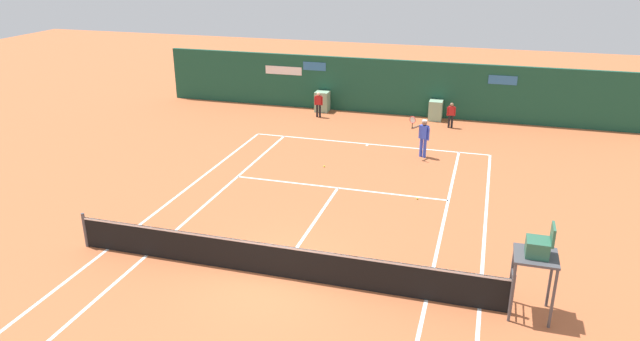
% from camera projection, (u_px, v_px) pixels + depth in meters
% --- Properties ---
extents(ground_plane, '(80.00, 80.00, 0.01)m').
position_uv_depth(ground_plane, '(284.00, 266.00, 16.31)').
color(ground_plane, '#BC6038').
extents(tennis_net, '(12.10, 0.10, 1.07)m').
position_uv_depth(tennis_net, '(277.00, 260.00, 15.61)').
color(tennis_net, '#4C4C51').
rests_on(tennis_net, ground_plane).
extents(sponsor_back_wall, '(25.00, 1.02, 2.86)m').
position_uv_depth(sponsor_back_wall, '(389.00, 88.00, 30.49)').
color(sponsor_back_wall, '#194C38').
rests_on(sponsor_back_wall, ground_plane).
extents(umpire_chair, '(1.00, 1.00, 2.41)m').
position_uv_depth(umpire_chair, '(537.00, 255.00, 13.62)').
color(umpire_chair, '#47474C').
rests_on(umpire_chair, ground_plane).
extents(player_on_baseline, '(0.83, 0.64, 1.84)m').
position_uv_depth(player_on_baseline, '(423.00, 135.00, 24.31)').
color(player_on_baseline, blue).
rests_on(player_on_baseline, ground_plane).
extents(ball_kid_centre_post, '(0.44, 0.19, 1.31)m').
position_uv_depth(ball_kid_centre_post, '(319.00, 103.00, 30.09)').
color(ball_kid_centre_post, black).
rests_on(ball_kid_centre_post, ground_plane).
extents(ball_kid_left_post, '(0.41, 0.20, 1.25)m').
position_uv_depth(ball_kid_left_post, '(451.00, 113.00, 28.34)').
color(ball_kid_left_post, black).
rests_on(ball_kid_left_post, ground_plane).
extents(tennis_ball_by_sideline, '(0.07, 0.07, 0.07)m').
position_uv_depth(tennis_ball_by_sideline, '(324.00, 166.00, 23.52)').
color(tennis_ball_by_sideline, '#CCE033').
rests_on(tennis_ball_by_sideline, ground_plane).
extents(tennis_ball_mid_court, '(0.07, 0.07, 0.07)m').
position_uv_depth(tennis_ball_mid_court, '(417.00, 198.00, 20.54)').
color(tennis_ball_mid_court, '#CCE033').
rests_on(tennis_ball_mid_court, ground_plane).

